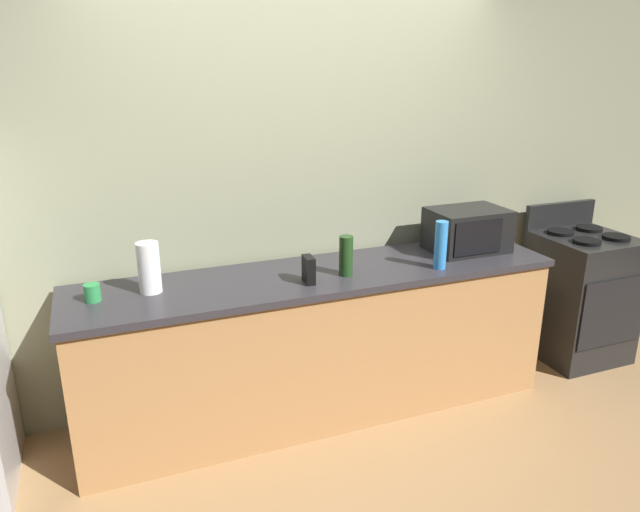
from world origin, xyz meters
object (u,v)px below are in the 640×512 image
(paper_towel_roll, at_px, (149,268))
(cordless_phone, at_px, (309,270))
(mug_green, at_px, (92,293))
(bottle_wine, at_px, (346,256))
(microwave, at_px, (467,230))
(stove_range, at_px, (579,295))
(bottle_spray_cleaner, at_px, (441,245))

(paper_towel_roll, xyz_separation_m, cordless_phone, (0.82, -0.18, -0.06))
(mug_green, bearing_deg, cordless_phone, -8.01)
(bottle_wine, relative_size, mug_green, 2.53)
(microwave, distance_m, paper_towel_roll, 1.96)
(stove_range, relative_size, cordless_phone, 7.20)
(stove_range, relative_size, bottle_spray_cleaner, 3.80)
(bottle_spray_cleaner, bearing_deg, paper_towel_roll, 171.59)
(bottle_spray_cleaner, bearing_deg, microwave, 34.14)
(paper_towel_roll, bearing_deg, cordless_phone, -12.20)
(microwave, xyz_separation_m, cordless_phone, (-1.14, -0.18, -0.06))
(paper_towel_roll, bearing_deg, bottle_spray_cleaner, -8.41)
(paper_towel_roll, height_order, cordless_phone, paper_towel_roll)
(paper_towel_roll, xyz_separation_m, bottle_spray_cleaner, (1.62, -0.24, 0.01))
(microwave, xyz_separation_m, paper_towel_roll, (-1.96, 0.00, 0.00))
(paper_towel_roll, distance_m, bottle_spray_cleaner, 1.63)
(mug_green, bearing_deg, bottle_spray_cleaner, -6.51)
(bottle_spray_cleaner, distance_m, mug_green, 1.92)
(microwave, height_order, bottle_wine, microwave)
(paper_towel_roll, relative_size, bottle_spray_cleaner, 0.95)
(microwave, bearing_deg, stove_range, -2.83)
(cordless_phone, relative_size, bottle_spray_cleaner, 0.53)
(stove_range, relative_size, bottle_wine, 4.71)
(stove_range, relative_size, paper_towel_roll, 4.00)
(paper_towel_roll, relative_size, mug_green, 2.98)
(cordless_phone, bearing_deg, mug_green, 175.83)
(cordless_phone, bearing_deg, paper_towel_roll, 171.64)
(bottle_spray_cleaner, xyz_separation_m, mug_green, (-1.90, 0.22, -0.10))
(stove_range, distance_m, cordless_phone, 2.18)
(stove_range, bearing_deg, bottle_spray_cleaner, -171.88)
(stove_range, xyz_separation_m, microwave, (-0.97, 0.05, 0.57))
(mug_green, bearing_deg, stove_range, -0.51)
(paper_towel_roll, distance_m, bottle_wine, 1.07)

